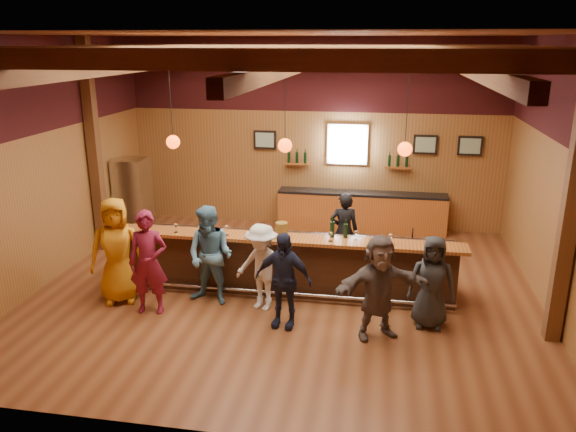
{
  "coord_description": "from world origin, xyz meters",
  "views": [
    {
      "loc": [
        1.66,
        -9.3,
        4.41
      ],
      "look_at": [
        0.0,
        0.3,
        1.35
      ],
      "focal_mm": 35.0,
      "sensor_mm": 36.0,
      "label": 1
    }
  ],
  "objects_px": {
    "customer_orange": "(117,251)",
    "bottle_a": "(332,229)",
    "stainless_fridge": "(133,196)",
    "customer_brown": "(379,287)",
    "customer_denim": "(210,256)",
    "customer_redvest": "(148,263)",
    "customer_navy": "(283,280)",
    "ice_bucket": "(282,229)",
    "customer_white": "(262,267)",
    "back_bar_cabinet": "(361,211)",
    "bar_counter": "(288,261)",
    "customer_dark": "(432,282)",
    "bartender": "(344,231)"
  },
  "relations": [
    {
      "from": "customer_navy",
      "to": "bottle_a",
      "type": "bearing_deg",
      "value": 71.11
    },
    {
      "from": "back_bar_cabinet",
      "to": "bartender",
      "type": "bearing_deg",
      "value": -95.65
    },
    {
      "from": "customer_redvest",
      "to": "customer_brown",
      "type": "relative_size",
      "value": 1.08
    },
    {
      "from": "customer_brown",
      "to": "bottle_a",
      "type": "bearing_deg",
      "value": 96.33
    },
    {
      "from": "customer_brown",
      "to": "ice_bucket",
      "type": "xyz_separation_m",
      "value": [
        -1.74,
        1.28,
        0.4
      ]
    },
    {
      "from": "back_bar_cabinet",
      "to": "customer_brown",
      "type": "relative_size",
      "value": 2.42
    },
    {
      "from": "customer_orange",
      "to": "customer_brown",
      "type": "bearing_deg",
      "value": -26.03
    },
    {
      "from": "customer_redvest",
      "to": "customer_navy",
      "type": "relative_size",
      "value": 1.12
    },
    {
      "from": "ice_bucket",
      "to": "customer_orange",
      "type": "bearing_deg",
      "value": -164.13
    },
    {
      "from": "customer_dark",
      "to": "back_bar_cabinet",
      "type": "bearing_deg",
      "value": 108.11
    },
    {
      "from": "customer_redvest",
      "to": "customer_navy",
      "type": "distance_m",
      "value": 2.3
    },
    {
      "from": "ice_bucket",
      "to": "customer_brown",
      "type": "bearing_deg",
      "value": -36.51
    },
    {
      "from": "customer_navy",
      "to": "ice_bucket",
      "type": "xyz_separation_m",
      "value": [
        -0.24,
        1.2,
        0.44
      ]
    },
    {
      "from": "bar_counter",
      "to": "back_bar_cabinet",
      "type": "relative_size",
      "value": 1.57
    },
    {
      "from": "stainless_fridge",
      "to": "ice_bucket",
      "type": "bearing_deg",
      "value": -33.59
    },
    {
      "from": "customer_brown",
      "to": "bottle_a",
      "type": "height_order",
      "value": "customer_brown"
    },
    {
      "from": "customer_dark",
      "to": "ice_bucket",
      "type": "xyz_separation_m",
      "value": [
        -2.56,
        0.81,
        0.47
      ]
    },
    {
      "from": "stainless_fridge",
      "to": "bartender",
      "type": "xyz_separation_m",
      "value": [
        5.06,
        -1.31,
        -0.12
      ]
    },
    {
      "from": "ice_bucket",
      "to": "bottle_a",
      "type": "bearing_deg",
      "value": 4.7
    },
    {
      "from": "bottle_a",
      "to": "stainless_fridge",
      "type": "bearing_deg",
      "value": 152.06
    },
    {
      "from": "back_bar_cabinet",
      "to": "customer_redvest",
      "type": "bearing_deg",
      "value": -123.86
    },
    {
      "from": "customer_orange",
      "to": "customer_denim",
      "type": "xyz_separation_m",
      "value": [
        1.61,
        0.2,
        -0.06
      ]
    },
    {
      "from": "bar_counter",
      "to": "customer_navy",
      "type": "relative_size",
      "value": 3.97
    },
    {
      "from": "customer_dark",
      "to": "customer_orange",
      "type": "bearing_deg",
      "value": -178.02
    },
    {
      "from": "back_bar_cabinet",
      "to": "customer_white",
      "type": "xyz_separation_m",
      "value": [
        -1.47,
        -4.48,
        0.28
      ]
    },
    {
      "from": "customer_denim",
      "to": "bartender",
      "type": "bearing_deg",
      "value": 54.63
    },
    {
      "from": "customer_redvest",
      "to": "ice_bucket",
      "type": "distance_m",
      "value": 2.35
    },
    {
      "from": "customer_orange",
      "to": "customer_white",
      "type": "height_order",
      "value": "customer_orange"
    },
    {
      "from": "customer_denim",
      "to": "bartender",
      "type": "relative_size",
      "value": 1.12
    },
    {
      "from": "back_bar_cabinet",
      "to": "customer_dark",
      "type": "xyz_separation_m",
      "value": [
        1.31,
        -4.62,
        0.29
      ]
    },
    {
      "from": "customer_redvest",
      "to": "customer_brown",
      "type": "xyz_separation_m",
      "value": [
        3.78,
        -0.19,
        -0.06
      ]
    },
    {
      "from": "customer_brown",
      "to": "bottle_a",
      "type": "distance_m",
      "value": 1.66
    },
    {
      "from": "customer_white",
      "to": "back_bar_cabinet",
      "type": "bearing_deg",
      "value": 92.53
    },
    {
      "from": "stainless_fridge",
      "to": "customer_brown",
      "type": "height_order",
      "value": "stainless_fridge"
    },
    {
      "from": "ice_bucket",
      "to": "bottle_a",
      "type": "distance_m",
      "value": 0.89
    },
    {
      "from": "customer_white",
      "to": "ice_bucket",
      "type": "xyz_separation_m",
      "value": [
        0.22,
        0.66,
        0.47
      ]
    },
    {
      "from": "customer_dark",
      "to": "customer_denim",
      "type": "bearing_deg",
      "value": 178.73
    },
    {
      "from": "customer_orange",
      "to": "bottle_a",
      "type": "xyz_separation_m",
      "value": [
        3.64,
        0.86,
        0.32
      ]
    },
    {
      "from": "bottle_a",
      "to": "customer_denim",
      "type": "bearing_deg",
      "value": -162.1
    },
    {
      "from": "back_bar_cabinet",
      "to": "stainless_fridge",
      "type": "bearing_deg",
      "value": -168.07
    },
    {
      "from": "back_bar_cabinet",
      "to": "customer_denim",
      "type": "relative_size",
      "value": 2.29
    },
    {
      "from": "customer_redvest",
      "to": "ice_bucket",
      "type": "relative_size",
      "value": 7.48
    },
    {
      "from": "back_bar_cabinet",
      "to": "customer_orange",
      "type": "relative_size",
      "value": 2.13
    },
    {
      "from": "customer_white",
      "to": "bar_counter",
      "type": "bearing_deg",
      "value": 93.19
    },
    {
      "from": "ice_bucket",
      "to": "bottle_a",
      "type": "xyz_separation_m",
      "value": [
        0.89,
        0.07,
        0.03
      ]
    },
    {
      "from": "customer_navy",
      "to": "customer_dark",
      "type": "relative_size",
      "value": 1.04
    },
    {
      "from": "stainless_fridge",
      "to": "customer_brown",
      "type": "relative_size",
      "value": 1.09
    },
    {
      "from": "back_bar_cabinet",
      "to": "bottle_a",
      "type": "bearing_deg",
      "value": -95.49
    },
    {
      "from": "customer_denim",
      "to": "ice_bucket",
      "type": "relative_size",
      "value": 7.35
    },
    {
      "from": "stainless_fridge",
      "to": "customer_navy",
      "type": "relative_size",
      "value": 1.13
    }
  ]
}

